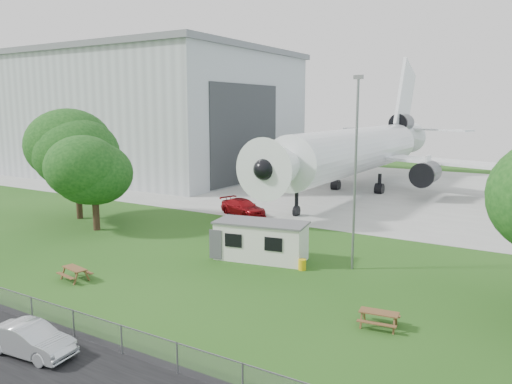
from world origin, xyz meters
The scene contains 13 objects.
ground centered at (0.00, 0.00, 0.00)m, with size 160.00×160.00×0.00m, color #346221.
concrete_apron centered at (0.00, 38.00, 0.01)m, with size 120.00×46.00×0.03m, color #B7B7B2.
hangar centered at (-37.97, 36.00, 9.41)m, with size 43.00×31.00×18.55m.
airliner centered at (-2.00, 35.86, 5.27)m, with size 46.36×47.73×17.69m.
site_cabin centered at (2.18, 4.92, 1.31)m, with size 6.95×3.83×2.62m.
picnic_west centered at (-5.22, -4.44, 0.00)m, with size 1.80×1.50×0.76m, color brown, non-canonical shape.
picnic_east centered at (12.34, -1.35, 0.00)m, with size 1.80×1.50×0.76m, color brown, non-canonical shape.
fence centered at (0.00, -9.50, 0.00)m, with size 58.00×0.04×1.30m, color gray.
lamp_mast centered at (8.20, 6.20, 6.00)m, with size 0.16×0.16×12.00m, color slate.
tree_west_big centered at (-18.79, 7.07, 6.26)m, with size 8.76×8.76×10.65m.
tree_west_small centered at (-13.91, 4.81, 4.98)m, with size 6.53×6.53×8.26m.
car_centre_sedan centered at (0.81, -11.52, 0.66)m, with size 1.41×4.03×1.33m, color silver.
car_apron_van centered at (-6.47, 16.05, 0.77)m, with size 2.17×5.33×1.55m, color maroon.
Camera 1 is at (18.89, -23.18, 10.17)m, focal length 35.00 mm.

